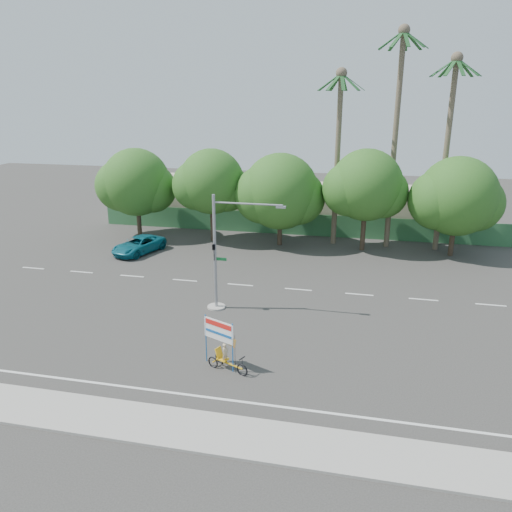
# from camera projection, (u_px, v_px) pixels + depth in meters

# --- Properties ---
(ground) EXTENTS (120.00, 120.00, 0.00)m
(ground) POSITION_uv_depth(u_px,v_px,m) (240.00, 342.00, 26.25)
(ground) COLOR #33302D
(ground) RESTS_ON ground
(sidewalk_near) EXTENTS (50.00, 2.40, 0.12)m
(sidewalk_near) POSITION_uv_depth(u_px,v_px,m) (193.00, 430.00, 19.27)
(sidewalk_near) COLOR gray
(sidewalk_near) RESTS_ON ground
(fence) EXTENTS (38.00, 0.08, 2.00)m
(fence) POSITION_uv_depth(u_px,v_px,m) (297.00, 224.00, 45.91)
(fence) COLOR #336B3D
(fence) RESTS_ON ground
(building_left) EXTENTS (12.00, 8.00, 4.00)m
(building_left) POSITION_uv_depth(u_px,v_px,m) (208.00, 199.00, 51.81)
(building_left) COLOR #C3B69B
(building_left) RESTS_ON ground
(building_right) EXTENTS (14.00, 8.00, 3.60)m
(building_right) POSITION_uv_depth(u_px,v_px,m) (385.00, 209.00, 48.21)
(building_right) COLOR #C3B69B
(building_right) RESTS_ON ground
(tree_far_left) EXTENTS (7.14, 6.00, 7.96)m
(tree_far_left) POSITION_uv_depth(u_px,v_px,m) (136.00, 184.00, 44.35)
(tree_far_left) COLOR #473828
(tree_far_left) RESTS_ON ground
(tree_left) EXTENTS (6.66, 5.60, 8.07)m
(tree_left) POSITION_uv_depth(u_px,v_px,m) (211.00, 184.00, 42.84)
(tree_left) COLOR #473828
(tree_left) RESTS_ON ground
(tree_center) EXTENTS (7.62, 6.40, 7.85)m
(tree_center) POSITION_uv_depth(u_px,v_px,m) (280.00, 194.00, 41.80)
(tree_center) COLOR #473828
(tree_center) RESTS_ON ground
(tree_right) EXTENTS (6.90, 5.80, 8.36)m
(tree_right) POSITION_uv_depth(u_px,v_px,m) (366.00, 188.00, 40.14)
(tree_right) COLOR #473828
(tree_right) RESTS_ON ground
(tree_far_right) EXTENTS (7.38, 6.20, 7.94)m
(tree_far_right) POSITION_uv_depth(u_px,v_px,m) (456.00, 199.00, 38.90)
(tree_far_right) COLOR #473828
(tree_far_right) RESTS_ON ground
(palm_tall) EXTENTS (3.73, 3.79, 17.45)m
(palm_tall) POSITION_uv_depth(u_px,v_px,m) (397.00, 120.00, 39.49)
(palm_tall) COLOR #70604C
(palm_tall) RESTS_ON ground
(palm_mid) EXTENTS (3.73, 3.79, 15.45)m
(palm_mid) POSITION_uv_depth(u_px,v_px,m) (448.00, 135.00, 39.01)
(palm_mid) COLOR #70604C
(palm_mid) RESTS_ON ground
(palm_short) EXTENTS (3.73, 3.79, 14.45)m
(palm_short) POSITION_uv_depth(u_px,v_px,m) (338.00, 140.00, 40.90)
(palm_short) COLOR #70604C
(palm_short) RESTS_ON ground
(traffic_signal) EXTENTS (4.72, 1.10, 7.00)m
(traffic_signal) POSITION_uv_depth(u_px,v_px,m) (220.00, 263.00, 29.49)
(traffic_signal) COLOR gray
(traffic_signal) RESTS_ON ground
(trike_billboard) EXTENTS (2.36, 1.22, 2.52)m
(trike_billboard) POSITION_uv_depth(u_px,v_px,m) (223.00, 349.00, 23.47)
(trike_billboard) COLOR black
(trike_billboard) RESTS_ON ground
(pickup_truck) EXTENTS (3.64, 5.29, 1.34)m
(pickup_truck) POSITION_uv_depth(u_px,v_px,m) (139.00, 245.00, 40.72)
(pickup_truck) COLOR #116577
(pickup_truck) RESTS_ON ground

